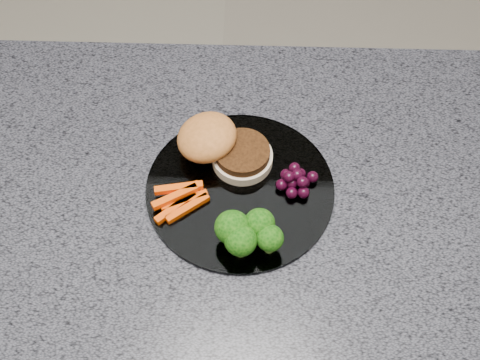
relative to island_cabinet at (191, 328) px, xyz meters
The scene contains 7 objects.
island_cabinet is the anchor object (origin of this frame).
countertop 0.45m from the island_cabinet, ahead, with size 1.20×0.60×0.04m, color #4A4A53.
plate 0.48m from the island_cabinet, 12.38° to the left, with size 0.26×0.26×0.01m, color white.
burger 0.51m from the island_cabinet, 50.11° to the left, with size 0.14×0.11×0.05m.
carrot_sticks 0.48m from the island_cabinet, 15.69° to the right, with size 0.08×0.07×0.02m.
broccoli 0.52m from the island_cabinet, 31.56° to the right, with size 0.09×0.07×0.05m.
grape_bunch 0.52m from the island_cabinet, ahead, with size 0.06×0.05×0.03m.
Camera 1 is at (0.11, -0.48, 1.68)m, focal length 50.00 mm.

